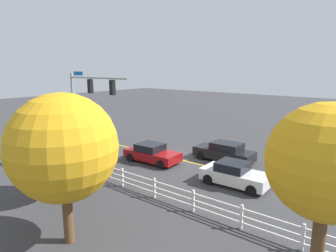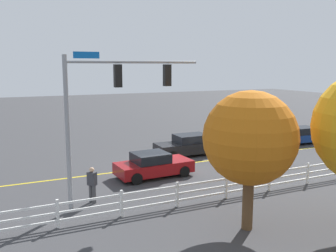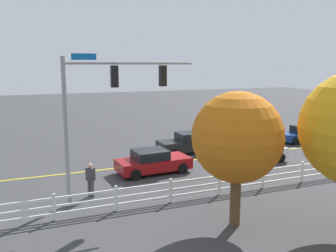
# 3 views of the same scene
# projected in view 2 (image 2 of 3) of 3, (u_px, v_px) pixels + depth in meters

# --- Properties ---
(ground_plane) EXTENTS (120.00, 120.00, 0.00)m
(ground_plane) POSITION_uv_depth(u_px,v_px,m) (163.00, 166.00, 23.41)
(ground_plane) COLOR #38383A
(lane_center_stripe) EXTENTS (28.00, 0.16, 0.01)m
(lane_center_stripe) POSITION_uv_depth(u_px,v_px,m) (217.00, 160.00, 25.08)
(lane_center_stripe) COLOR gold
(lane_center_stripe) RESTS_ON ground_plane
(signal_assembly) EXTENTS (6.23, 0.38, 6.85)m
(signal_assembly) POSITION_uv_depth(u_px,v_px,m) (107.00, 100.00, 16.21)
(signal_assembly) COLOR gray
(signal_assembly) RESTS_ON ground_plane
(car_0) EXTENTS (4.66, 1.92, 1.49)m
(car_0) POSITION_uv_depth(u_px,v_px,m) (189.00, 145.00, 26.20)
(car_0) COLOR black
(car_0) RESTS_ON ground_plane
(car_1) EXTENTS (4.14, 2.04, 1.45)m
(car_1) POSITION_uv_depth(u_px,v_px,m) (256.00, 154.00, 23.87)
(car_1) COLOR silver
(car_1) RESTS_ON ground_plane
(car_2) EXTENTS (4.43, 2.19, 1.41)m
(car_2) POSITION_uv_depth(u_px,v_px,m) (153.00, 165.00, 21.16)
(car_2) COLOR maroon
(car_2) RESTS_ON ground_plane
(car_3) EXTENTS (4.10, 2.00, 1.34)m
(car_3) POSITION_uv_depth(u_px,v_px,m) (301.00, 135.00, 30.28)
(car_3) COLOR navy
(car_3) RESTS_ON ground_plane
(pedestrian) EXTENTS (0.45, 0.47, 1.69)m
(pedestrian) POSITION_uv_depth(u_px,v_px,m) (92.00, 183.00, 17.06)
(pedestrian) COLOR #3F3F42
(pedestrian) RESTS_ON ground_plane
(white_rail_fence) EXTENTS (26.10, 0.10, 1.15)m
(white_rail_fence) POSITION_uv_depth(u_px,v_px,m) (269.00, 179.00, 18.80)
(white_rail_fence) COLOR white
(white_rail_fence) RESTS_ON ground_plane
(tree_1) EXTENTS (3.57, 3.57, 5.39)m
(tree_1) POSITION_uv_depth(u_px,v_px,m) (250.00, 138.00, 13.90)
(tree_1) COLOR brown
(tree_1) RESTS_ON ground_plane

